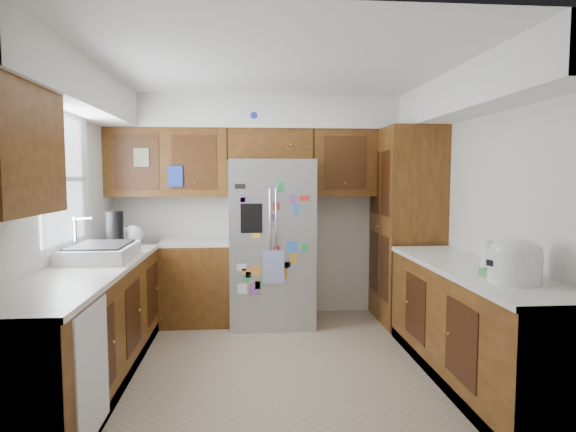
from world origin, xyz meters
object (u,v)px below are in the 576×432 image
object	(u,v)px
fridge	(271,242)
paper_towel	(489,256)
rice_cooker	(515,259)
pantry	(406,226)

from	to	relation	value
fridge	paper_towel	distance (m)	2.42
paper_towel	rice_cooker	bearing A→B (deg)	-90.32
fridge	paper_towel	xyz separation A→B (m)	(1.50, -1.89, 0.14)
pantry	paper_towel	size ratio (longest dim) A/B	9.01
pantry	fridge	xyz separation A→B (m)	(-1.50, 0.05, -0.17)
pantry	rice_cooker	world-z (taller)	pantry
pantry	paper_towel	world-z (taller)	pantry
fridge	paper_towel	bearing A→B (deg)	-51.51
pantry	fridge	world-z (taller)	pantry
rice_cooker	fridge	bearing A→B (deg)	123.85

